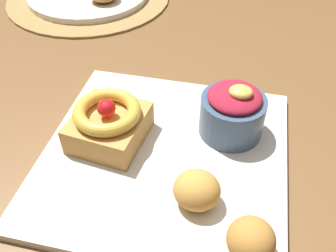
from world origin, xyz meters
TOP-DOWN VIEW (x-y plane):
  - dining_table at (0.00, 0.00)m, footprint 1.59×0.95m
  - front_plate at (0.06, -0.17)m, footprint 0.30×0.30m
  - cake_slice at (-0.01, -0.16)m, footprint 0.10×0.10m
  - berry_ramekin at (0.14, -0.11)m, footprint 0.08×0.08m
  - fritter_front at (0.11, -0.23)m, footprint 0.05×0.05m
  - fritter_middle at (0.17, -0.28)m, footprint 0.05×0.05m

SIDE VIEW (x-z plane):
  - dining_table at x=0.00m, z-range 0.28..1.01m
  - front_plate at x=0.06m, z-range 0.73..0.74m
  - fritter_front at x=0.11m, z-range 0.74..0.78m
  - fritter_middle at x=0.17m, z-range 0.74..0.79m
  - cake_slice at x=-0.01m, z-range 0.74..0.80m
  - berry_ramekin at x=0.14m, z-range 0.74..0.81m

